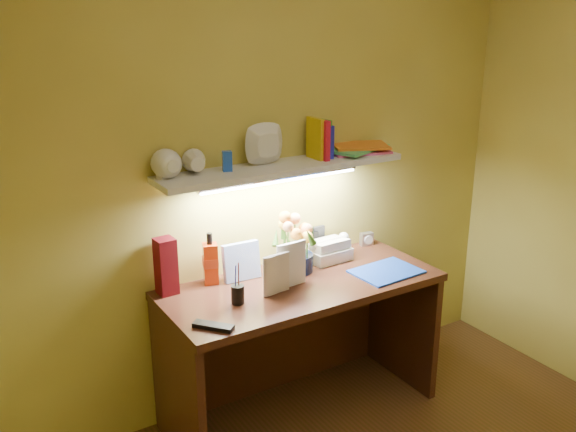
% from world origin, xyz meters
% --- Properties ---
extents(desk, '(1.40, 0.60, 0.75)m').
position_xyz_m(desk, '(0.00, 1.20, 0.38)').
color(desk, '#351B0E').
rests_on(desk, ground).
extents(flower_bouquet, '(0.20, 0.20, 0.32)m').
position_xyz_m(flower_bouquet, '(0.05, 1.34, 0.91)').
color(flower_bouquet, '#0B1632').
rests_on(flower_bouquet, desk).
extents(telephone, '(0.23, 0.17, 0.13)m').
position_xyz_m(telephone, '(0.28, 1.38, 0.82)').
color(telephone, white).
rests_on(telephone, desk).
extents(desk_clock, '(0.08, 0.05, 0.07)m').
position_xyz_m(desk_clock, '(0.60, 1.44, 0.79)').
color(desk_clock, '#ABABAF').
rests_on(desk_clock, desk).
extents(whisky_bottle, '(0.09, 0.09, 0.26)m').
position_xyz_m(whisky_bottle, '(-0.38, 1.43, 0.88)').
color(whisky_bottle, '#A72908').
rests_on(whisky_bottle, desk).
extents(whisky_box, '(0.09, 0.09, 0.28)m').
position_xyz_m(whisky_box, '(-0.61, 1.43, 0.89)').
color(whisky_box, '#5E0A12').
rests_on(whisky_box, desk).
extents(pen_cup, '(0.07, 0.07, 0.15)m').
position_xyz_m(pen_cup, '(-0.38, 1.16, 0.82)').
color(pen_cup, black).
rests_on(pen_cup, desk).
extents(art_card, '(0.19, 0.05, 0.19)m').
position_xyz_m(art_card, '(-0.23, 1.40, 0.84)').
color(art_card, silver).
rests_on(art_card, desk).
extents(tv_remote, '(0.15, 0.17, 0.02)m').
position_xyz_m(tv_remote, '(-0.58, 1.00, 0.76)').
color(tv_remote, black).
rests_on(tv_remote, desk).
extents(blue_folder, '(0.35, 0.26, 0.01)m').
position_xyz_m(blue_folder, '(0.44, 1.08, 0.75)').
color(blue_folder, blue).
rests_on(blue_folder, desk).
extents(desk_book_a, '(0.15, 0.03, 0.20)m').
position_xyz_m(desk_book_a, '(-0.25, 1.15, 0.85)').
color(desk_book_a, beige).
rests_on(desk_book_a, desk).
extents(desk_book_b, '(0.17, 0.02, 0.23)m').
position_xyz_m(desk_book_b, '(-0.15, 1.19, 0.86)').
color(desk_book_b, silver).
rests_on(desk_book_b, desk).
extents(wall_shelf, '(1.32, 0.36, 0.24)m').
position_xyz_m(wall_shelf, '(0.00, 1.38, 1.34)').
color(wall_shelf, silver).
rests_on(wall_shelf, ground).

